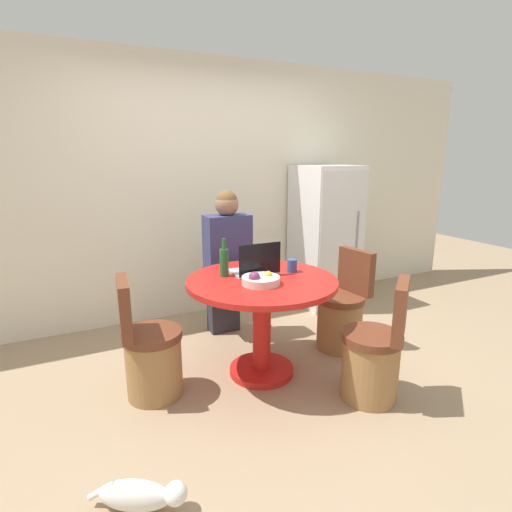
{
  "coord_description": "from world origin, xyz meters",
  "views": [
    {
      "loc": [
        -1.3,
        -2.35,
        1.65
      ],
      "look_at": [
        -0.04,
        0.26,
        0.92
      ],
      "focal_mm": 28.0,
      "sensor_mm": 36.0,
      "label": 1
    }
  ],
  "objects_px": {
    "chair_right_side": "(341,315)",
    "laptop": "(255,267)",
    "chair_left_side": "(151,356)",
    "dining_table": "(262,304)",
    "refrigerator": "(325,236)",
    "bottle": "(224,262)",
    "chair_near_right_corner": "(373,359)",
    "fruit_bowl": "(260,280)",
    "person_seated": "(226,257)",
    "cat": "(141,495)"
  },
  "relations": [
    {
      "from": "chair_right_side",
      "to": "laptop",
      "type": "relative_size",
      "value": 2.57
    },
    {
      "from": "chair_left_side",
      "to": "dining_table",
      "type": "bearing_deg",
      "value": -90.0
    },
    {
      "from": "refrigerator",
      "to": "chair_left_side",
      "type": "bearing_deg",
      "value": -154.63
    },
    {
      "from": "dining_table",
      "to": "bottle",
      "type": "bearing_deg",
      "value": 140.56
    },
    {
      "from": "chair_near_right_corner",
      "to": "refrigerator",
      "type": "bearing_deg",
      "value": -155.6
    },
    {
      "from": "bottle",
      "to": "fruit_bowl",
      "type": "bearing_deg",
      "value": -62.27
    },
    {
      "from": "refrigerator",
      "to": "person_seated",
      "type": "height_order",
      "value": "refrigerator"
    },
    {
      "from": "cat",
      "to": "chair_left_side",
      "type": "bearing_deg",
      "value": 105.51
    },
    {
      "from": "laptop",
      "to": "cat",
      "type": "bearing_deg",
      "value": 42.51
    },
    {
      "from": "chair_near_right_corner",
      "to": "fruit_bowl",
      "type": "xyz_separation_m",
      "value": [
        -0.61,
        0.52,
        0.51
      ]
    },
    {
      "from": "refrigerator",
      "to": "dining_table",
      "type": "relative_size",
      "value": 1.39
    },
    {
      "from": "chair_left_side",
      "to": "cat",
      "type": "xyz_separation_m",
      "value": [
        -0.25,
        -0.94,
        -0.21
      ]
    },
    {
      "from": "fruit_bowl",
      "to": "cat",
      "type": "bearing_deg",
      "value": -143.31
    },
    {
      "from": "chair_left_side",
      "to": "fruit_bowl",
      "type": "height_order",
      "value": "fruit_bowl"
    },
    {
      "from": "dining_table",
      "to": "fruit_bowl",
      "type": "height_order",
      "value": "fruit_bowl"
    },
    {
      "from": "person_seated",
      "to": "laptop",
      "type": "relative_size",
      "value": 4.02
    },
    {
      "from": "chair_near_right_corner",
      "to": "laptop",
      "type": "relative_size",
      "value": 2.57
    },
    {
      "from": "dining_table",
      "to": "person_seated",
      "type": "xyz_separation_m",
      "value": [
        0.03,
        0.78,
        0.18
      ]
    },
    {
      "from": "refrigerator",
      "to": "chair_near_right_corner",
      "type": "relative_size",
      "value": 1.79
    },
    {
      "from": "refrigerator",
      "to": "cat",
      "type": "relative_size",
      "value": 3.54
    },
    {
      "from": "person_seated",
      "to": "chair_right_side",
      "type": "bearing_deg",
      "value": 139.23
    },
    {
      "from": "person_seated",
      "to": "fruit_bowl",
      "type": "bearing_deg",
      "value": 84.05
    },
    {
      "from": "dining_table",
      "to": "fruit_bowl",
      "type": "xyz_separation_m",
      "value": [
        -0.07,
        -0.11,
        0.23
      ]
    },
    {
      "from": "chair_right_side",
      "to": "dining_table",
      "type": "bearing_deg",
      "value": -90.0
    },
    {
      "from": "chair_right_side",
      "to": "fruit_bowl",
      "type": "xyz_separation_m",
      "value": [
        -0.89,
        -0.2,
        0.51
      ]
    },
    {
      "from": "chair_left_side",
      "to": "chair_near_right_corner",
      "type": "distance_m",
      "value": 1.54
    },
    {
      "from": "refrigerator",
      "to": "bottle",
      "type": "bearing_deg",
      "value": -149.63
    },
    {
      "from": "chair_left_side",
      "to": "laptop",
      "type": "relative_size",
      "value": 2.57
    },
    {
      "from": "chair_near_right_corner",
      "to": "bottle",
      "type": "height_order",
      "value": "bottle"
    },
    {
      "from": "refrigerator",
      "to": "fruit_bowl",
      "type": "xyz_separation_m",
      "value": [
        -1.41,
        -1.21,
        0.03
      ]
    },
    {
      "from": "chair_near_right_corner",
      "to": "cat",
      "type": "bearing_deg",
      "value": -32.54
    },
    {
      "from": "person_seated",
      "to": "fruit_bowl",
      "type": "distance_m",
      "value": 0.9
    },
    {
      "from": "cat",
      "to": "dining_table",
      "type": "bearing_deg",
      "value": 69.12
    },
    {
      "from": "chair_left_side",
      "to": "chair_right_side",
      "type": "relative_size",
      "value": 1.0
    },
    {
      "from": "chair_left_side",
      "to": "bottle",
      "type": "relative_size",
      "value": 3.02
    },
    {
      "from": "chair_right_side",
      "to": "laptop",
      "type": "bearing_deg",
      "value": -99.08
    },
    {
      "from": "dining_table",
      "to": "chair_left_side",
      "type": "bearing_deg",
      "value": 174.92
    },
    {
      "from": "chair_right_side",
      "to": "fruit_bowl",
      "type": "height_order",
      "value": "fruit_bowl"
    },
    {
      "from": "chair_right_side",
      "to": "fruit_bowl",
      "type": "distance_m",
      "value": 1.05
    },
    {
      "from": "refrigerator",
      "to": "laptop",
      "type": "xyz_separation_m",
      "value": [
        -1.33,
        -0.97,
        0.05
      ]
    },
    {
      "from": "refrigerator",
      "to": "cat",
      "type": "xyz_separation_m",
      "value": [
        -2.42,
        -1.96,
        -0.69
      ]
    },
    {
      "from": "bottle",
      "to": "refrigerator",
      "type": "bearing_deg",
      "value": 30.37
    },
    {
      "from": "laptop",
      "to": "fruit_bowl",
      "type": "relative_size",
      "value": 1.25
    },
    {
      "from": "dining_table",
      "to": "refrigerator",
      "type": "bearing_deg",
      "value": 39.39
    },
    {
      "from": "chair_left_side",
      "to": "chair_right_side",
      "type": "xyz_separation_m",
      "value": [
        1.65,
        0.02,
        0.0
      ]
    },
    {
      "from": "refrigerator",
      "to": "fruit_bowl",
      "type": "relative_size",
      "value": 5.72
    },
    {
      "from": "chair_left_side",
      "to": "fruit_bowl",
      "type": "relative_size",
      "value": 3.2
    },
    {
      "from": "chair_left_side",
      "to": "laptop",
      "type": "bearing_deg",
      "value": -81.0
    },
    {
      "from": "chair_near_right_corner",
      "to": "person_seated",
      "type": "bearing_deg",
      "value": -110.64
    },
    {
      "from": "person_seated",
      "to": "fruit_bowl",
      "type": "xyz_separation_m",
      "value": [
        -0.09,
        -0.89,
        0.05
      ]
    }
  ]
}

